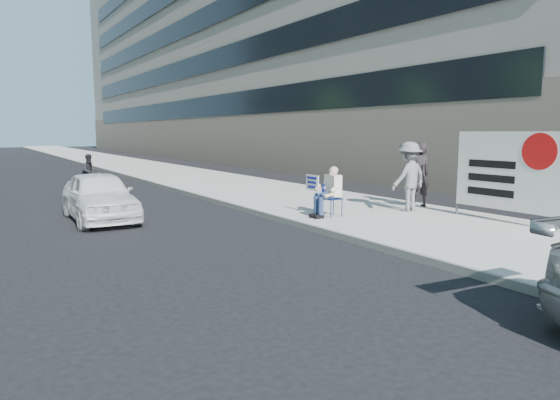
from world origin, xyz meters
TOP-DOWN VIEW (x-y plane):
  - ground at (0.00, 0.00)m, footprint 160.00×160.00m
  - near_sidewalk at (4.00, 20.00)m, footprint 5.00×120.00m
  - near_building at (17.00, 32.00)m, footprint 14.00×70.00m
  - seated_protester at (2.49, 3.34)m, footprint 0.83×1.12m
  - jogger at (4.96, 2.94)m, footprint 1.31×0.84m
  - pedestrian_woman at (5.80, 3.32)m, footprint 0.78×0.60m
  - protest_banner at (5.64, 0.32)m, footprint 0.08×3.06m
  - white_sedan_near at (-2.49, 6.79)m, footprint 1.62×3.86m
  - motorcycle at (-1.11, 15.00)m, footprint 0.76×2.05m

SIDE VIEW (x-z plane):
  - ground at x=0.00m, z-range 0.00..0.00m
  - near_sidewalk at x=4.00m, z-range 0.00..0.15m
  - motorcycle at x=-1.11m, z-range -0.08..1.35m
  - white_sedan_near at x=-2.49m, z-range 0.00..1.31m
  - seated_protester at x=2.49m, z-range 0.22..1.53m
  - pedestrian_woman at x=5.80m, z-range 0.15..2.05m
  - jogger at x=4.96m, z-range 0.15..2.07m
  - protest_banner at x=5.64m, z-range 0.30..2.50m
  - near_building at x=17.00m, z-range 0.00..20.00m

